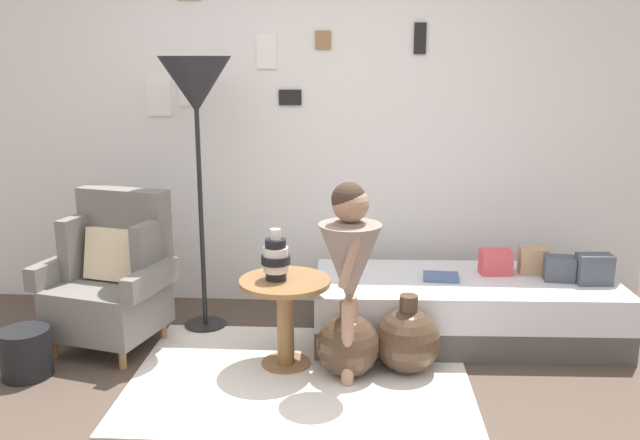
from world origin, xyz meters
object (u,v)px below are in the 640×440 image
(magazine_basket, at_px, (26,353))
(daybed, at_px, (464,308))
(person_child, at_px, (350,257))
(floor_lamp, at_px, (196,93))
(demijohn_near, at_px, (348,345))
(armchair, at_px, (113,277))
(vase_striped, at_px, (276,258))
(book_on_daybed, at_px, (441,277))
(demijohn_far, at_px, (407,340))
(side_table, at_px, (285,305))

(magazine_basket, bearing_deg, daybed, 15.19)
(daybed, bearing_deg, person_child, -138.06)
(floor_lamp, bearing_deg, demijohn_near, -34.11)
(armchair, relative_size, person_child, 0.86)
(vase_striped, bearing_deg, floor_lamp, 134.94)
(book_on_daybed, bearing_deg, magazine_basket, -164.25)
(armchair, xyz_separation_m, demijohn_far, (1.81, -0.28, -0.25))
(floor_lamp, distance_m, demijohn_far, 1.98)
(demijohn_near, distance_m, demijohn_far, 0.35)
(floor_lamp, distance_m, book_on_daybed, 1.93)
(armchair, bearing_deg, magazine_basket, -126.80)
(vase_striped, bearing_deg, book_on_daybed, 24.52)
(side_table, xyz_separation_m, vase_striped, (-0.05, 0.00, 0.28))
(daybed, relative_size, vase_striped, 6.45)
(armchair, height_order, person_child, person_child)
(side_table, distance_m, magazine_basket, 1.49)
(side_table, height_order, book_on_daybed, side_table)
(daybed, height_order, vase_striped, vase_striped)
(vase_striped, relative_size, magazine_basket, 1.06)
(side_table, xyz_separation_m, book_on_daybed, (0.94, 0.45, 0.04))
(floor_lamp, relative_size, demijohn_near, 3.99)
(daybed, height_order, floor_lamp, floor_lamp)
(side_table, bearing_deg, daybed, 23.16)
(side_table, distance_m, demijohn_near, 0.43)
(armchair, distance_m, person_child, 1.56)
(daybed, xyz_separation_m, floor_lamp, (-1.71, 0.09, 1.35))
(armchair, relative_size, vase_striped, 3.26)
(vase_striped, height_order, demijohn_far, vase_striped)
(vase_striped, height_order, magazine_basket, vase_striped)
(floor_lamp, height_order, magazine_basket, floor_lamp)
(side_table, xyz_separation_m, floor_lamp, (-0.61, 0.56, 1.18))
(armchair, bearing_deg, daybed, 5.77)
(book_on_daybed, xyz_separation_m, demijohn_near, (-0.57, -0.56, -0.23))
(daybed, bearing_deg, armchair, -174.23)
(book_on_daybed, distance_m, demijohn_far, 0.59)
(vase_striped, relative_size, floor_lamp, 0.17)
(floor_lamp, height_order, demijohn_near, floor_lamp)
(demijohn_near, height_order, demijohn_far, demijohn_far)
(side_table, relative_size, magazine_basket, 1.90)
(demijohn_far, bearing_deg, side_table, 177.24)
(vase_striped, xyz_separation_m, floor_lamp, (-0.56, 0.56, 0.90))
(demijohn_far, bearing_deg, vase_striped, 177.38)
(demijohn_far, relative_size, magazine_basket, 1.65)
(demijohn_far, height_order, magazine_basket, demijohn_far)
(daybed, height_order, demijohn_near, demijohn_near)
(armchair, height_order, vase_striped, armchair)
(daybed, height_order, book_on_daybed, book_on_daybed)
(demijohn_near, bearing_deg, demijohn_far, 11.44)
(book_on_daybed, distance_m, demijohn_near, 0.83)
(vase_striped, height_order, floor_lamp, floor_lamp)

